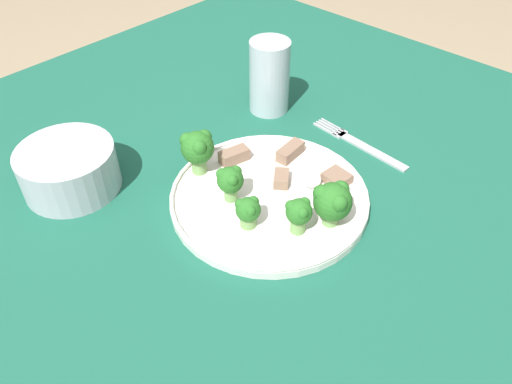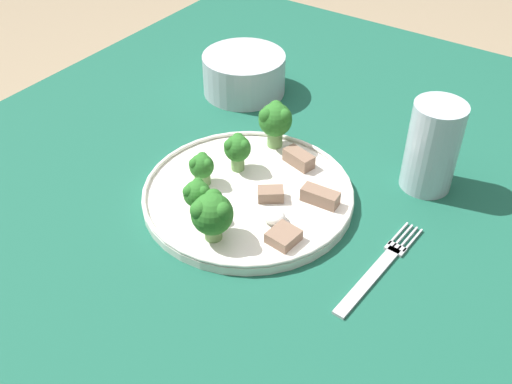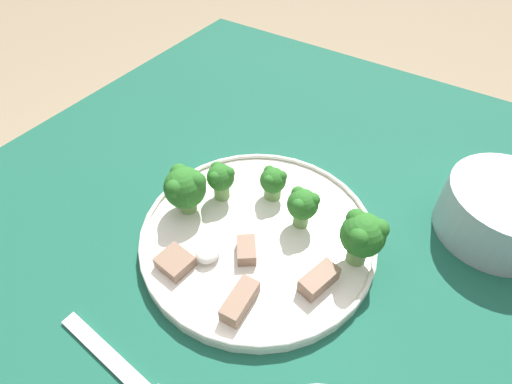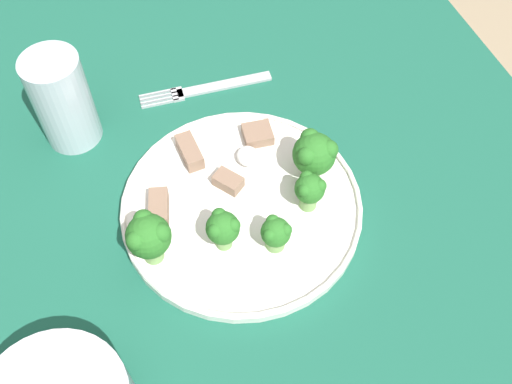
# 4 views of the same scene
# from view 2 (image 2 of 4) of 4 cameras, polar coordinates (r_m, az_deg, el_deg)

# --- Properties ---
(table) EXTENTS (1.11, 1.06, 0.71)m
(table) POSITION_cam_2_polar(r_m,az_deg,el_deg) (0.91, 6.00, -3.17)
(table) COLOR #195642
(table) RESTS_ON ground_plane
(dinner_plate) EXTENTS (0.28, 0.28, 0.02)m
(dinner_plate) POSITION_cam_2_polar(r_m,az_deg,el_deg) (0.81, -0.76, -0.19)
(dinner_plate) COLOR white
(dinner_plate) RESTS_ON table
(fork) EXTENTS (0.03, 0.18, 0.00)m
(fork) POSITION_cam_2_polar(r_m,az_deg,el_deg) (0.73, 11.60, -7.14)
(fork) COLOR #B2B2B7
(fork) RESTS_ON table
(cream_bowl) EXTENTS (0.14, 0.14, 0.07)m
(cream_bowl) POSITION_cam_2_polar(r_m,az_deg,el_deg) (1.04, -1.15, 11.11)
(cream_bowl) COLOR #B7BCC6
(cream_bowl) RESTS_ON table
(drinking_glass) EXTENTS (0.07, 0.07, 0.13)m
(drinking_glass) POSITION_cam_2_polar(r_m,az_deg,el_deg) (0.84, 16.37, 3.74)
(drinking_glass) COLOR #B2C1CC
(drinking_glass) RESTS_ON table
(broccoli_floret_near_rim_left) EXTENTS (0.04, 0.04, 0.05)m
(broccoli_floret_near_rim_left) POSITION_cam_2_polar(r_m,az_deg,el_deg) (0.83, -1.78, 4.14)
(broccoli_floret_near_rim_left) COLOR #709E56
(broccoli_floret_near_rim_left) RESTS_ON dinner_plate
(broccoli_floret_center_left) EXTENTS (0.05, 0.05, 0.06)m
(broccoli_floret_center_left) POSITION_cam_2_polar(r_m,az_deg,el_deg) (0.71, -4.20, -2.05)
(broccoli_floret_center_left) COLOR #709E56
(broccoli_floret_center_left) RESTS_ON dinner_plate
(broccoli_floret_back_left) EXTENTS (0.04, 0.04, 0.05)m
(broccoli_floret_back_left) POSITION_cam_2_polar(r_m,az_deg,el_deg) (0.75, -5.62, -0.30)
(broccoli_floret_back_left) COLOR #709E56
(broccoli_floret_back_left) RESTS_ON dinner_plate
(broccoli_floret_front_left) EXTENTS (0.03, 0.03, 0.05)m
(broccoli_floret_front_left) POSITION_cam_2_polar(r_m,az_deg,el_deg) (0.81, -5.20, 2.38)
(broccoli_floret_front_left) COLOR #709E56
(broccoli_floret_front_left) RESTS_ON dinner_plate
(broccoli_floret_center_back) EXTENTS (0.05, 0.05, 0.07)m
(broccoli_floret_center_back) POSITION_cam_2_polar(r_m,az_deg,el_deg) (0.87, 1.85, 6.87)
(broccoli_floret_center_back) COLOR #709E56
(broccoli_floret_center_back) RESTS_ON dinner_plate
(meat_slice_front_slice) EXTENTS (0.04, 0.04, 0.02)m
(meat_slice_front_slice) POSITION_cam_2_polar(r_m,az_deg,el_deg) (0.79, 1.40, -0.20)
(meat_slice_front_slice) COLOR #846651
(meat_slice_front_slice) RESTS_ON dinner_plate
(meat_slice_middle_slice) EXTENTS (0.05, 0.03, 0.02)m
(meat_slice_middle_slice) POSITION_cam_2_polar(r_m,az_deg,el_deg) (0.85, 4.09, 3.21)
(meat_slice_middle_slice) COLOR #846651
(meat_slice_middle_slice) RESTS_ON dinner_plate
(meat_slice_rear_slice) EXTENTS (0.04, 0.04, 0.01)m
(meat_slice_rear_slice) POSITION_cam_2_polar(r_m,az_deg,el_deg) (0.73, 2.64, -4.25)
(meat_slice_rear_slice) COLOR #846651
(meat_slice_rear_slice) RESTS_ON dinner_plate
(meat_slice_edge_slice) EXTENTS (0.05, 0.02, 0.02)m
(meat_slice_edge_slice) POSITION_cam_2_polar(r_m,az_deg,el_deg) (0.79, 6.13, -0.43)
(meat_slice_edge_slice) COLOR #846651
(meat_slice_edge_slice) RESTS_ON dinner_plate
(sauce_dollop) EXTENTS (0.03, 0.03, 0.02)m
(sauce_dollop) POSITION_cam_2_polar(r_m,az_deg,el_deg) (0.76, 1.56, -2.25)
(sauce_dollop) COLOR white
(sauce_dollop) RESTS_ON dinner_plate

